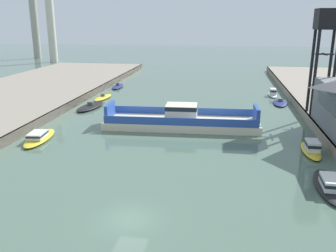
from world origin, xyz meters
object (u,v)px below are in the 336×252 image
Objects in this scene: moored_boat_mid_right at (103,97)px; smokestack_distant_a at (33,5)px; moored_boat_mid_left at (331,185)px; smokestack_distant_b at (50,15)px; moored_boat_near_left at (90,106)px; moored_boat_near_right at (273,93)px; chain_ferry at (181,120)px; moored_boat_upstream_a at (280,102)px; moored_boat_far_left at (39,137)px; crane_tower at (327,32)px; moored_boat_far_right at (312,148)px; moored_boat_upstream_b at (118,86)px.

moored_boat_mid_right is 90.08m from smokestack_distant_a.
moored_boat_mid_left is 0.21× the size of smokestack_distant_a.
smokestack_distant_b is (-72.77, 94.55, 16.10)m from moored_boat_mid_left.
moored_boat_near_left is 79.42m from smokestack_distant_b.
moored_boat_near_right is 34.66m from moored_boat_mid_right.
chain_ferry is at bearing -51.82° from smokestack_distant_a.
chain_ferry is 3.08× the size of moored_boat_upstream_a.
moored_boat_far_left is 42.59m from crane_tower.
smokestack_distant_b reaches higher than chain_ferry.
moored_boat_mid_right is 34.29m from moored_boat_upstream_a.
moored_boat_near_right is 90.20m from smokestack_distant_b.
moored_boat_near_right is 47.90m from moored_boat_far_left.
smokestack_distant_b reaches higher than moored_boat_near_right.
moored_boat_near_left is 1.04× the size of moored_boat_far_left.
smokestack_distant_b reaches higher than moored_boat_mid_right.
chain_ferry is at bearing 153.14° from moored_boat_far_right.
moored_boat_near_left is 0.28× the size of smokestack_distant_b.
crane_tower reaches higher than moored_boat_upstream_b.
moored_boat_near_left is at bearing 152.44° from moored_boat_far_right.
moored_boat_upstream_a is 94.93m from smokestack_distant_b.
smokestack_distant_a reaches higher than moored_boat_near_right.
smokestack_distant_a is at bearing 137.07° from smokestack_distant_b.
moored_boat_upstream_a is 0.23× the size of smokestack_distant_b.
moored_boat_upstream_b is 62.53m from smokestack_distant_b.
moored_boat_near_right is at bearing -36.43° from smokestack_distant_a.
smokestack_distant_b is at bearing 141.46° from moored_boat_upstream_a.
moored_boat_far_left is (0.24, -26.23, 0.21)m from moored_boat_mid_right.
moored_boat_near_right is at bearing 45.67° from moored_boat_far_left.
moored_boat_far_right is at bearing -26.86° from chain_ferry.
moored_boat_mid_left is at bearing -15.23° from moored_boat_far_left.
moored_boat_far_right is 26.52m from moored_boat_upstream_a.
moored_boat_near_right is (15.88, 25.34, -0.44)m from chain_ferry.
chain_ferry reaches higher than moored_boat_upstream_a.
smokestack_distant_a is at bearing 137.37° from crane_tower.
crane_tower is 104.45m from smokestack_distant_b.
moored_boat_mid_right is at bearing 92.78° from moored_boat_near_left.
moored_boat_near_left is at bearing 89.54° from moored_boat_far_left.
crane_tower reaches higher than moored_boat_upstream_a.
moored_boat_mid_right is at bearing -166.59° from moored_boat_near_right.
chain_ferry is 3.06× the size of moored_boat_upstream_b.
moored_boat_upstream_b is (-34.92, 11.55, 0.05)m from moored_boat_upstream_a.
moored_boat_upstream_a is at bearing 38.54° from moored_boat_far_left.
moored_boat_mid_left is at bearing -54.17° from moored_boat_upstream_b.
chain_ferry is 0.58× the size of smokestack_distant_a.
moored_boat_mid_left is (0.20, -43.44, -0.08)m from moored_boat_near_right.
moored_boat_upstream_a is 18.51m from crane_tower.
moored_boat_upstream_a is at bearing 1.48° from moored_boat_mid_right.
moored_boat_near_right is 0.71× the size of moored_boat_mid_left.
smokestack_distant_a reaches higher than moored_boat_mid_left.
moored_boat_far_left is (-0.15, -18.29, 0.16)m from moored_boat_near_left.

